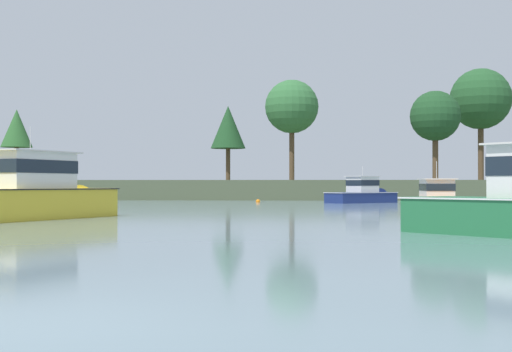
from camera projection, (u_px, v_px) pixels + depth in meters
name	position (u px, v px, depth m)	size (l,w,h in m)	color
ground_plane	(15.00, 321.00, 8.36)	(463.67, 463.67, 0.00)	gray
far_shore_bank	(267.00, 189.00, 92.62)	(208.65, 41.90, 2.08)	#4C563D
cruiser_yellow	(43.00, 202.00, 33.67)	(6.85, 10.70, 5.29)	gold
dinghy_white	(476.00, 201.00, 61.95)	(3.80, 3.10, 0.64)	white
cruiser_orange	(435.00, 205.00, 38.76)	(2.06, 6.90, 3.52)	orange
cruiser_navy	(367.00, 197.00, 63.07)	(7.38, 6.55, 4.11)	navy
mooring_buoy_orange	(258.00, 201.00, 64.73)	(0.41, 0.41, 0.46)	orange
shore_tree_center_left	(435.00, 116.00, 79.97)	(5.65, 5.65, 10.08)	brown
shore_tree_far_left	(17.00, 129.00, 94.12)	(4.12, 4.12, 9.50)	brown
shore_tree_far_right	(481.00, 99.00, 87.89)	(7.51, 7.51, 13.88)	brown
shore_tree_right	(292.00, 107.00, 88.58)	(6.66, 6.66, 12.59)	brown
shore_tree_right_mid	(228.00, 128.00, 89.56)	(4.39, 4.39, 9.46)	brown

